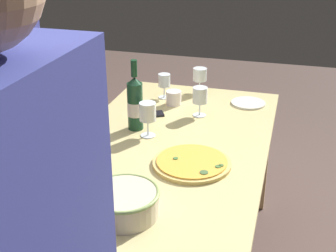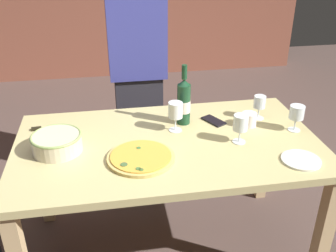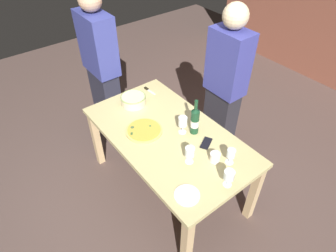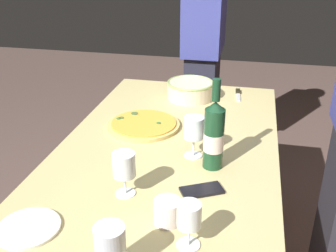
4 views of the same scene
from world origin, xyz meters
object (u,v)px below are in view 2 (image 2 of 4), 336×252
Objects in this scene: dining_table at (168,156)px; wine_glass_far_right at (175,111)px; wine_glass_far_left at (297,114)px; pizza_knife at (42,128)px; serving_bowl at (57,142)px; cup_amber at (249,119)px; cell_phone at (214,121)px; side_plate at (301,160)px; wine_glass_by_bottle at (241,123)px; pizza at (141,157)px; wine_bottle at (184,101)px; person_guest_left at (138,70)px; wine_glass_near_pizza at (260,103)px.

wine_glass_far_right is (0.06, 0.12, 0.21)m from dining_table.
pizza_knife is (-1.38, 0.24, -0.10)m from wine_glass_far_left.
serving_bowl is 2.99× the size of cup_amber.
cell_phone is at bearing 11.88° from serving_bowl.
side_plate is at bearing -14.25° from serving_bowl.
pizza_knife is (-1.04, 0.32, -0.10)m from wine_glass_by_bottle.
wine_glass_by_bottle is 1.06× the size of wine_glass_far_left.
pizza is at bearing -158.55° from cup_amber.
wine_glass_by_bottle reaches higher than pizza.
wine_bottle is at bearing 50.90° from pizza.
cell_phone is (-0.30, 0.48, 0.00)m from side_plate.
cup_amber reaches higher than dining_table.
pizza_knife is (-0.97, 0.07, 0.00)m from cell_phone.
wine_glass_far_left is 0.66m from wine_glass_far_right.
dining_table is 4.60× the size of wine_bottle.
cup_amber is at bearing -1.74° from wine_glass_far_right.
person_guest_left is (-0.56, 0.68, 0.09)m from cup_amber.
wine_glass_far_left is at bearing -10.05° from pizza_knife.
wine_glass_by_bottle is at bearing 8.75° from pizza.
cup_amber is at bearing 33.86° from person_guest_left.
wine_glass_near_pizza is (0.57, 0.18, 0.19)m from dining_table.
pizza_knife is at bearing 169.95° from wine_glass_far_left.
wine_glass_far_left is at bearing -9.46° from wine_glass_far_right.
wine_glass_far_left is 0.34m from side_plate.
wine_bottle is at bearing -3.79° from pizza_knife.
cell_phone is (0.30, 0.18, 0.10)m from dining_table.
serving_bowl reaches higher than cup_amber.
wine_glass_near_pizza is at bearing 94.01° from side_plate.
wine_glass_near_pizza is 0.51m from wine_glass_far_right.
wine_glass_near_pizza reaches higher than serving_bowl.
person_guest_left reaches higher than pizza_knife.
wine_glass_far_right reaches higher than wine_glass_far_left.
wine_bottle is 0.62m from wine_glass_far_left.
serving_bowl reaches higher than cell_phone.
wine_glass_near_pizza is 0.13m from cup_amber.
wine_glass_far_left is (0.87, 0.16, 0.09)m from pizza.
side_plate is at bearing -45.89° from wine_bottle.
pizza is 0.69m from cup_amber.
serving_bowl is at bearing -170.94° from wine_glass_near_pizza.
pizza_knife is (-0.51, 0.40, -0.00)m from pizza.
person_guest_left is (-0.65, 0.60, 0.03)m from wine_glass_near_pizza.
wine_glass_near_pizza reaches higher than cell_phone.
wine_glass_by_bottle is 0.35m from wine_glass_far_left.
wine_bottle reaches higher than wine_glass_far_left.
wine_glass_far_right is (-0.65, 0.11, 0.02)m from wine_glass_far_left.
dining_table is at bearing 43.12° from pizza.
side_plate is 0.11× the size of person_guest_left.
person_guest_left is at bearing 137.34° from wine_glass_near_pizza.
dining_table is at bearing 169.49° from wine_glass_by_bottle.
wine_glass_near_pizza is at bearing 9.06° from serving_bowl.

